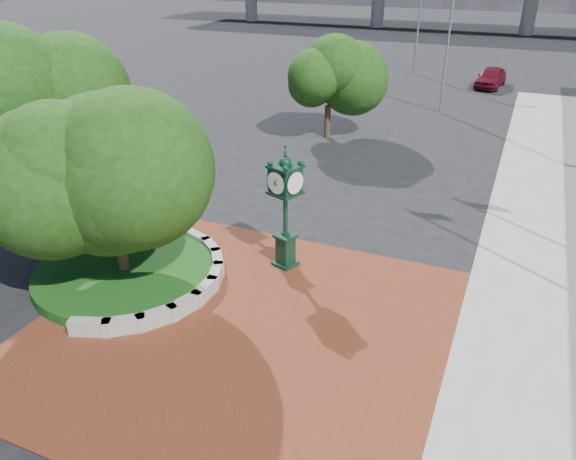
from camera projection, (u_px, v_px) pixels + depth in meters
The scene contains 11 objects.
ground at pixel (255, 311), 17.74m from camera, with size 200.00×200.00×0.00m, color black.
plaza at pixel (240, 328), 16.91m from camera, with size 12.00×12.00×0.04m, color maroon.
planter_wall at pixel (181, 286), 18.57m from camera, with size 2.96×6.77×0.54m.
grass_bed at pixel (125, 273), 19.40m from camera, with size 6.10×6.10×0.40m, color #183E11.
tree_planter at pixel (110, 178), 17.81m from camera, with size 5.20×5.20×6.33m.
tree_northwest at pixel (36, 105), 24.54m from camera, with size 5.60×5.60×6.93m.
tree_street at pixel (329, 83), 32.45m from camera, with size 4.40×4.40×5.45m.
post_clock at pixel (285, 204), 19.18m from camera, with size 1.14×1.14×4.46m.
parked_car at pixel (491, 77), 45.69m from camera, with size 1.89×4.69×1.60m, color #590C1B.
street_lamp_near at pixel (452, 32), 36.58m from camera, with size 2.02×0.55×9.06m.
street_lamp_far at pixel (423, 4), 48.56m from camera, with size 2.25×0.57×10.08m.
Camera 1 is at (6.74, -13.07, 10.29)m, focal length 35.00 mm.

